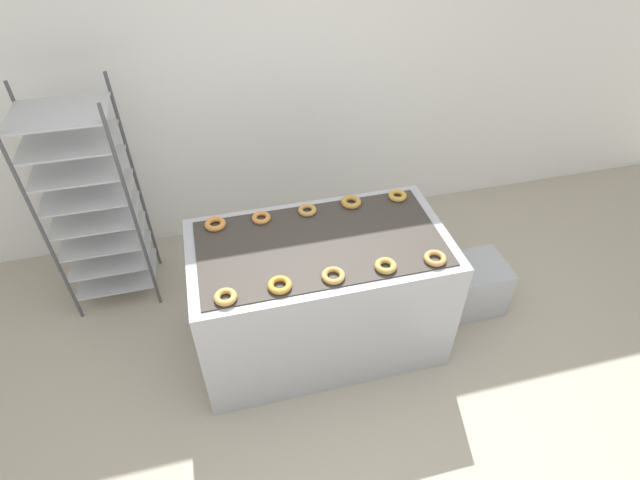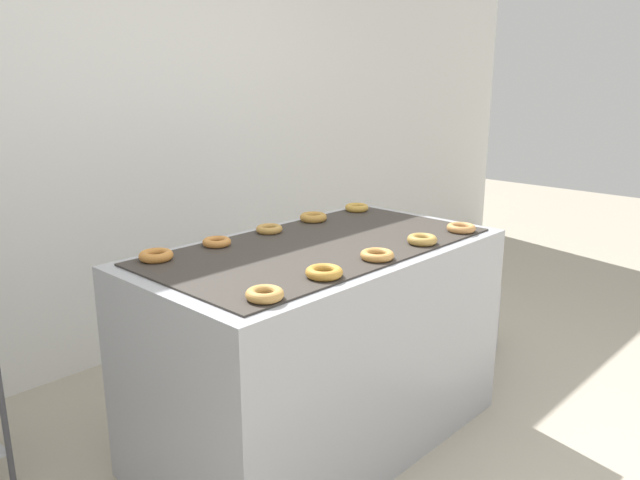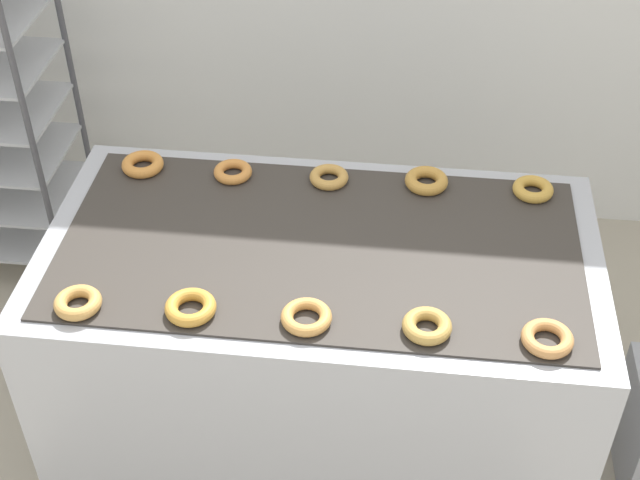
{
  "view_description": "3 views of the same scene",
  "coord_description": "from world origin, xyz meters",
  "px_view_note": "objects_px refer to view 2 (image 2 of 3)",
  "views": [
    {
      "loc": [
        -0.55,
        -1.5,
        2.9
      ],
      "look_at": [
        0.0,
        0.68,
        0.94
      ],
      "focal_mm": 28.0,
      "sensor_mm": 36.0,
      "label": 1
    },
    {
      "loc": [
        -1.83,
        -1.05,
        1.62
      ],
      "look_at": [
        0.0,
        0.68,
        0.94
      ],
      "focal_mm": 35.0,
      "sensor_mm": 36.0,
      "label": 2
    },
    {
      "loc": [
        0.22,
        -1.23,
        2.54
      ],
      "look_at": [
        0.0,
        0.68,
        0.94
      ],
      "focal_mm": 50.0,
      "sensor_mm": 36.0,
      "label": 3
    }
  ],
  "objects_px": {
    "donut_near_right": "(422,240)",
    "donut_far_left": "(217,242)",
    "donut_near_leftmost": "(265,294)",
    "donut_far_right": "(313,217)",
    "donut_near_left": "(324,272)",
    "donut_near_rightmost": "(461,228)",
    "fryer_machine": "(320,345)",
    "donut_far_rightmost": "(357,208)",
    "glaze_bin": "(454,320)",
    "donut_far_center": "(269,229)",
    "donut_near_center": "(377,255)",
    "donut_far_leftmost": "(156,255)"
  },
  "relations": [
    {
      "from": "donut_near_right",
      "to": "donut_far_left",
      "type": "distance_m",
      "value": 0.86
    },
    {
      "from": "donut_near_leftmost",
      "to": "donut_near_right",
      "type": "distance_m",
      "value": 0.9
    },
    {
      "from": "donut_near_leftmost",
      "to": "donut_far_right",
      "type": "bearing_deg",
      "value": 35.87
    },
    {
      "from": "donut_near_right",
      "to": "donut_far_left",
      "type": "relative_size",
      "value": 1.06
    },
    {
      "from": "donut_near_left",
      "to": "donut_near_rightmost",
      "type": "height_order",
      "value": "donut_near_left"
    },
    {
      "from": "donut_near_leftmost",
      "to": "donut_far_right",
      "type": "height_order",
      "value": "donut_far_right"
    },
    {
      "from": "fryer_machine",
      "to": "donut_far_right",
      "type": "xyz_separation_m",
      "value": [
        0.29,
        0.32,
        0.48
      ]
    },
    {
      "from": "donut_near_left",
      "to": "donut_far_rightmost",
      "type": "bearing_deg",
      "value": 34.18
    },
    {
      "from": "donut_near_rightmost",
      "to": "donut_far_rightmost",
      "type": "height_order",
      "value": "donut_far_rightmost"
    },
    {
      "from": "glaze_bin",
      "to": "donut_far_left",
      "type": "relative_size",
      "value": 3.38
    },
    {
      "from": "donut_far_left",
      "to": "donut_far_center",
      "type": "distance_m",
      "value": 0.3
    },
    {
      "from": "glaze_bin",
      "to": "donut_near_leftmost",
      "type": "distance_m",
      "value": 1.98
    },
    {
      "from": "donut_far_rightmost",
      "to": "donut_near_rightmost",
      "type": "bearing_deg",
      "value": -90.66
    },
    {
      "from": "donut_far_right",
      "to": "donut_far_rightmost",
      "type": "bearing_deg",
      "value": -0.88
    },
    {
      "from": "donut_near_right",
      "to": "donut_far_center",
      "type": "distance_m",
      "value": 0.69
    },
    {
      "from": "donut_near_center",
      "to": "donut_far_left",
      "type": "xyz_separation_m",
      "value": [
        -0.31,
        0.61,
        -0.0
      ]
    },
    {
      "from": "donut_far_left",
      "to": "donut_far_right",
      "type": "distance_m",
      "value": 0.6
    },
    {
      "from": "glaze_bin",
      "to": "donut_near_rightmost",
      "type": "relative_size",
      "value": 3.09
    },
    {
      "from": "glaze_bin",
      "to": "donut_near_center",
      "type": "distance_m",
      "value": 1.45
    },
    {
      "from": "glaze_bin",
      "to": "donut_far_center",
      "type": "bearing_deg",
      "value": 167.79
    },
    {
      "from": "donut_near_right",
      "to": "donut_near_rightmost",
      "type": "bearing_deg",
      "value": -1.53
    },
    {
      "from": "donut_near_left",
      "to": "donut_far_leftmost",
      "type": "height_order",
      "value": "same"
    },
    {
      "from": "donut_near_right",
      "to": "donut_far_left",
      "type": "height_order",
      "value": "donut_near_right"
    },
    {
      "from": "donut_far_left",
      "to": "donut_far_center",
      "type": "height_order",
      "value": "same"
    },
    {
      "from": "donut_far_center",
      "to": "donut_far_rightmost",
      "type": "xyz_separation_m",
      "value": [
        0.62,
        0.01,
        0.0
      ]
    },
    {
      "from": "glaze_bin",
      "to": "donut_near_leftmost",
      "type": "relative_size",
      "value": 3.25
    },
    {
      "from": "donut_far_center",
      "to": "donut_far_rightmost",
      "type": "distance_m",
      "value": 0.62
    },
    {
      "from": "glaze_bin",
      "to": "donut_far_rightmost",
      "type": "height_order",
      "value": "donut_far_rightmost"
    },
    {
      "from": "glaze_bin",
      "to": "donut_far_center",
      "type": "height_order",
      "value": "donut_far_center"
    },
    {
      "from": "glaze_bin",
      "to": "donut_near_leftmost",
      "type": "height_order",
      "value": "donut_near_leftmost"
    },
    {
      "from": "donut_far_center",
      "to": "donut_far_right",
      "type": "bearing_deg",
      "value": 2.19
    },
    {
      "from": "donut_near_right",
      "to": "donut_far_center",
      "type": "bearing_deg",
      "value": 117.16
    },
    {
      "from": "fryer_machine",
      "to": "donut_near_center",
      "type": "xyz_separation_m",
      "value": [
        -0.0,
        -0.3,
        0.48
      ]
    },
    {
      "from": "donut_near_rightmost",
      "to": "donut_far_left",
      "type": "bearing_deg",
      "value": 146.04
    },
    {
      "from": "donut_near_rightmost",
      "to": "donut_far_leftmost",
      "type": "height_order",
      "value": "donut_far_leftmost"
    },
    {
      "from": "glaze_bin",
      "to": "donut_far_leftmost",
      "type": "distance_m",
      "value": 1.96
    },
    {
      "from": "donut_near_leftmost",
      "to": "donut_near_center",
      "type": "distance_m",
      "value": 0.6
    },
    {
      "from": "donut_near_rightmost",
      "to": "donut_far_leftmost",
      "type": "distance_m",
      "value": 1.35
    },
    {
      "from": "donut_far_left",
      "to": "fryer_machine",
      "type": "bearing_deg",
      "value": -44.6
    },
    {
      "from": "donut_near_left",
      "to": "donut_near_rightmost",
      "type": "relative_size",
      "value": 1.02
    },
    {
      "from": "glaze_bin",
      "to": "donut_near_right",
      "type": "distance_m",
      "value": 1.21
    },
    {
      "from": "donut_near_left",
      "to": "donut_near_leftmost",
      "type": "bearing_deg",
      "value": -176.85
    },
    {
      "from": "donut_near_right",
      "to": "donut_far_right",
      "type": "height_order",
      "value": "donut_far_right"
    },
    {
      "from": "donut_near_leftmost",
      "to": "donut_near_center",
      "type": "xyz_separation_m",
      "value": [
        0.6,
        0.02,
        -0.0
      ]
    },
    {
      "from": "donut_near_left",
      "to": "donut_far_rightmost",
      "type": "distance_m",
      "value": 1.11
    },
    {
      "from": "donut_far_leftmost",
      "to": "donut_near_left",
      "type": "bearing_deg",
      "value": -64.37
    },
    {
      "from": "fryer_machine",
      "to": "donut_far_right",
      "type": "distance_m",
      "value": 0.64
    },
    {
      "from": "donut_far_left",
      "to": "donut_far_right",
      "type": "height_order",
      "value": "donut_far_right"
    },
    {
      "from": "donut_far_left",
      "to": "donut_far_center",
      "type": "xyz_separation_m",
      "value": [
        0.3,
        0.01,
        0.0
      ]
    },
    {
      "from": "glaze_bin",
      "to": "donut_far_right",
      "type": "bearing_deg",
      "value": 163.31
    }
  ]
}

